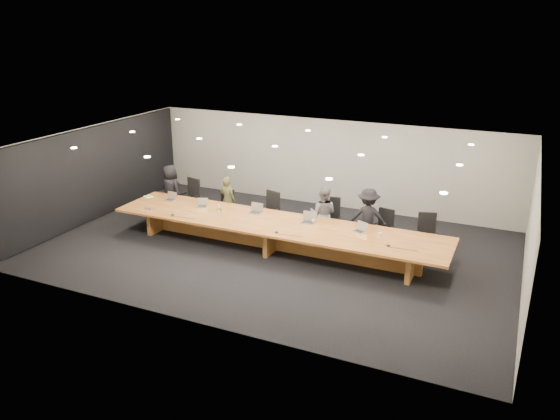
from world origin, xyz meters
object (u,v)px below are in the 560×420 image
Objects in this scene: paper_cup_far at (380,234)px; mic_left at (173,215)px; person_b at (227,200)px; laptop_e at (359,227)px; water_bottle at (219,209)px; av_box at (149,208)px; mic_center at (277,232)px; conference_table at (275,231)px; chair_right at (382,228)px; chair_far_left at (189,198)px; laptop_d at (308,218)px; chair_mid_right at (329,219)px; person_a at (171,190)px; person_d at (368,218)px; paper_cup_near at (313,221)px; laptop_b at (202,203)px; mic_right at (388,245)px; laptop_c at (255,208)px; chair_left at (226,207)px; chair_mid_left at (268,211)px; chair_far_right at (427,235)px; person_c at (323,214)px; amber_mug at (220,209)px; laptop_a at (170,196)px.

paper_cup_far reaches higher than mic_left.
person_b is 4.39m from laptop_e.
water_bottle is (-3.90, -0.20, -0.02)m from laptop_e.
av_box and mic_center have the same top height.
conference_table is at bearing -175.15° from paper_cup_far.
mic_center is at bearing -127.47° from chair_right.
chair_far_left is 4.38m from laptop_d.
chair_mid_right is 5.17m from person_a.
person_d reaches higher than chair_mid_right.
paper_cup_near is at bearing 20.53° from laptop_d.
laptop_b reaches higher than mic_right.
water_bottle is (-0.93, -0.35, -0.03)m from laptop_c.
person_a is 1.77m from av_box.
person_a is 6.24m from person_d.
paper_cup_far is (6.83, -0.99, 0.02)m from person_a.
chair_left is 5.00m from paper_cup_far.
conference_table is 1.40m from chair_mid_left.
conference_table is 9.09× the size of chair_left.
mic_right is (2.00, -1.52, 0.17)m from chair_mid_right.
laptop_e is 1.27m from paper_cup_near.
chair_mid_right is 0.97m from laptop_d.
laptop_b is at bearing -114.50° from chair_left.
chair_far_left reaches higher than water_bottle.
person_a is at bearing 170.52° from paper_cup_near.
chair_far_right is at bearing 18.64° from chair_mid_left.
laptop_d reaches higher than laptop_e.
person_b is 3.94× the size of laptop_d.
person_c reaches higher than water_bottle.
person_b reaches higher than mic_center.
person_d reaches higher than paper_cup_near.
av_box is 6.70m from mic_right.
laptop_e is (1.38, -0.06, -0.02)m from laptop_d.
person_d reaches higher than laptop_b.
laptop_b is (-0.30, -0.92, 0.15)m from person_b.
conference_table is 81.02× the size of mic_center.
laptop_e is at bearing 25.54° from mic_center.
chair_far_right is 11.04× the size of amber_mug.
laptop_a reaches higher than mic_center.
laptop_d is 0.16m from paper_cup_near.
chair_far_right is at bearing 175.98° from person_c.
conference_table is 4.31m from person_a.
chair_mid_left reaches higher than mic_left.
av_box reaches higher than conference_table.
av_box is 0.90m from mic_left.
laptop_e is at bearing 0.88° from amber_mug.
chair_far_left is 3.73× the size of laptop_e.
laptop_e reaches higher than paper_cup_far.
chair_mid_left is (1.41, -0.05, 0.08)m from chair_left.
mic_right is (5.81, 0.33, -0.00)m from mic_left.
person_d reaches higher than laptop_c.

